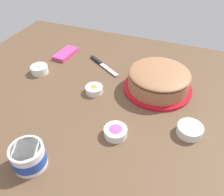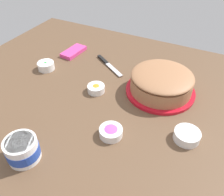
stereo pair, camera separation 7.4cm
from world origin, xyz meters
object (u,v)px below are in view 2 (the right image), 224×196
object	(u,v)px
spreading_knife	(107,64)
sprinkle_bowl_pink	(187,135)
frosted_cake	(161,83)
sprinkle_bowl_orange	(96,88)
sprinkle_bowl_rainbow	(111,132)
sprinkle_bowl_green	(46,65)
candy_box_upper	(74,52)
frosting_tub	(22,149)

from	to	relation	value
spreading_knife	sprinkle_bowl_pink	xyz separation A→B (m)	(0.33, 0.50, 0.01)
frosted_cake	sprinkle_bowl_orange	world-z (taller)	frosted_cake
sprinkle_bowl_rainbow	sprinkle_bowl_orange	bearing A→B (deg)	-138.49
sprinkle_bowl_green	sprinkle_bowl_pink	bearing A→B (deg)	79.51
frosted_cake	spreading_knife	xyz separation A→B (m)	(-0.10, -0.33, -0.05)
sprinkle_bowl_pink	candy_box_upper	size ratio (longest dim) A/B	0.62
sprinkle_bowl_rainbow	spreading_knife	bearing A→B (deg)	-150.64
frosting_tub	frosted_cake	bearing A→B (deg)	151.58
spreading_knife	sprinkle_bowl_green	distance (m)	0.32
spreading_knife	sprinkle_bowl_rainbow	world-z (taller)	sprinkle_bowl_rainbow
frosting_tub	sprinkle_bowl_rainbow	bearing A→B (deg)	135.66
sprinkle_bowl_rainbow	sprinkle_bowl_orange	size ratio (longest dim) A/B	1.11
sprinkle_bowl_pink	frosted_cake	bearing A→B (deg)	-142.46
sprinkle_bowl_pink	candy_box_upper	world-z (taller)	sprinkle_bowl_pink
frosted_cake	frosting_tub	distance (m)	0.63
frosted_cake	sprinkle_bowl_pink	distance (m)	0.29
sprinkle_bowl_rainbow	candy_box_upper	size ratio (longest dim) A/B	0.57
frosted_cake	sprinkle_bowl_pink	world-z (taller)	frosted_cake
sprinkle_bowl_orange	sprinkle_bowl_rainbow	bearing A→B (deg)	41.51
spreading_knife	sprinkle_bowl_green	xyz separation A→B (m)	(0.18, -0.26, 0.02)
sprinkle_bowl_pink	sprinkle_bowl_orange	world-z (taller)	sprinkle_bowl_pink
frosted_cake	sprinkle_bowl_rainbow	xyz separation A→B (m)	(0.33, -0.08, -0.03)
sprinkle_bowl_green	sprinkle_bowl_orange	world-z (taller)	sprinkle_bowl_green
candy_box_upper	frosted_cake	bearing A→B (deg)	82.89
sprinkle_bowl_green	frosted_cake	bearing A→B (deg)	98.03
frosted_cake	sprinkle_bowl_green	bearing A→B (deg)	-81.97
sprinkle_bowl_orange	sprinkle_bowl_pink	bearing A→B (deg)	77.63
frosting_tub	sprinkle_bowl_pink	size ratio (longest dim) A/B	1.16
sprinkle_bowl_rainbow	sprinkle_bowl_green	bearing A→B (deg)	-116.22
frosting_tub	candy_box_upper	distance (m)	0.73
frosted_cake	frosting_tub	world-z (taller)	frosted_cake
frosted_cake	spreading_knife	world-z (taller)	frosted_cake
candy_box_upper	sprinkle_bowl_green	bearing A→B (deg)	-3.83
frosted_cake	sprinkle_bowl_green	xyz separation A→B (m)	(0.08, -0.59, -0.03)
sprinkle_bowl_pink	sprinkle_bowl_rainbow	bearing A→B (deg)	-67.04
frosting_tub	sprinkle_bowl_rainbow	size ratio (longest dim) A/B	1.27
frosting_tub	sprinkle_bowl_green	size ratio (longest dim) A/B	1.31
sprinkle_bowl_pink	sprinkle_bowl_green	world-z (taller)	sprinkle_bowl_green
frosted_cake	sprinkle_bowl_pink	size ratio (longest dim) A/B	3.28
sprinkle_bowl_orange	candy_box_upper	distance (m)	0.39
sprinkle_bowl_green	sprinkle_bowl_rainbow	bearing A→B (deg)	63.78
candy_box_upper	sprinkle_bowl_rainbow	bearing A→B (deg)	51.41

